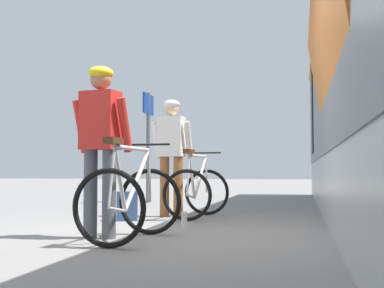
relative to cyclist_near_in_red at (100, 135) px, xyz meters
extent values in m
plane|color=gray|center=(0.56, 0.28, -1.05)|extent=(80.00, 80.00, 0.00)
cube|color=orange|center=(2.29, 0.70, 0.75)|extent=(0.30, 4.95, 1.69)
cube|color=black|center=(2.30, 7.69, 1.20)|extent=(0.03, 1.10, 2.29)
cylinder|color=#4C515B|center=(-0.11, 0.02, -0.60)|extent=(0.14, 0.14, 0.90)
cylinder|color=#4C515B|center=(0.11, -0.02, -0.60)|extent=(0.14, 0.14, 0.90)
cube|color=red|center=(0.00, 0.00, 0.15)|extent=(0.42, 0.30, 0.60)
cylinder|color=red|center=(-0.25, 0.08, 0.10)|extent=(0.13, 0.27, 0.56)
cylinder|color=red|center=(0.26, -0.01, 0.10)|extent=(0.13, 0.27, 0.56)
sphere|color=#9E7051|center=(0.00, 0.00, 0.58)|extent=(0.22, 0.22, 0.22)
ellipsoid|color=yellow|center=(0.00, 0.00, 0.64)|extent=(0.30, 0.31, 0.14)
cylinder|color=#935B2D|center=(0.00, 2.57, -0.60)|extent=(0.14, 0.14, 0.90)
cylinder|color=#935B2D|center=(0.21, 2.54, -0.60)|extent=(0.14, 0.14, 0.90)
cube|color=white|center=(0.10, 2.56, 0.15)|extent=(0.41, 0.29, 0.60)
cylinder|color=white|center=(-0.15, 2.63, 0.10)|extent=(0.12, 0.27, 0.56)
cylinder|color=white|center=(0.37, 2.56, 0.10)|extent=(0.12, 0.27, 0.56)
sphere|color=beige|center=(0.10, 2.56, 0.58)|extent=(0.22, 0.22, 0.22)
ellipsoid|color=white|center=(0.10, 2.56, 0.64)|extent=(0.29, 0.31, 0.14)
torus|color=black|center=(0.42, 0.37, -0.70)|extent=(0.71, 0.10, 0.71)
torus|color=black|center=(0.34, -0.64, -0.70)|extent=(0.71, 0.10, 0.71)
cylinder|color=silver|center=(0.39, 0.02, -0.45)|extent=(0.09, 0.65, 0.63)
cylinder|color=silver|center=(0.38, -0.10, -0.15)|extent=(0.10, 0.85, 0.04)
cylinder|color=silver|center=(0.36, -0.41, -0.45)|extent=(0.06, 0.28, 0.62)
cylinder|color=silver|center=(0.36, -0.47, -0.73)|extent=(0.05, 0.36, 0.08)
cylinder|color=silver|center=(0.35, -0.58, -0.42)|extent=(0.03, 0.14, 0.56)
cylinder|color=silver|center=(0.42, 0.35, -0.42)|extent=(0.04, 0.08, 0.55)
cylinder|color=black|center=(0.42, 0.32, -0.09)|extent=(0.48, 0.06, 0.02)
cube|color=#4C2D19|center=(0.35, -0.55, -0.10)|extent=(0.12, 0.25, 0.06)
torus|color=black|center=(0.57, 2.94, -0.70)|extent=(0.71, 0.11, 0.71)
torus|color=black|center=(0.48, 1.93, -0.70)|extent=(0.71, 0.11, 0.71)
cylinder|color=white|center=(0.54, 2.59, -0.45)|extent=(0.10, 0.65, 0.63)
cylinder|color=white|center=(0.53, 2.47, -0.15)|extent=(0.12, 0.85, 0.04)
cylinder|color=white|center=(0.50, 2.16, -0.45)|extent=(0.06, 0.28, 0.62)
cylinder|color=white|center=(0.50, 2.10, -0.73)|extent=(0.06, 0.36, 0.08)
cylinder|color=white|center=(0.49, 1.99, -0.42)|extent=(0.04, 0.15, 0.56)
cylinder|color=white|center=(0.57, 2.92, -0.42)|extent=(0.04, 0.08, 0.55)
cylinder|color=black|center=(0.57, 2.89, -0.09)|extent=(0.48, 0.07, 0.02)
cube|color=#4C2D19|center=(0.49, 2.02, -0.10)|extent=(0.12, 0.25, 0.06)
cube|color=navy|center=(-0.34, 1.83, -0.85)|extent=(0.33, 0.27, 0.40)
cylinder|color=silver|center=(0.65, 1.02, -0.95)|extent=(0.07, 0.07, 0.20)
cylinder|color=#595B60|center=(-1.24, 5.80, 0.15)|extent=(0.08, 0.08, 2.40)
cube|color=#193F99|center=(-1.24, 5.80, 1.10)|extent=(0.04, 0.70, 0.44)
camera|label=1|loc=(2.01, -4.96, -0.38)|focal=48.21mm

